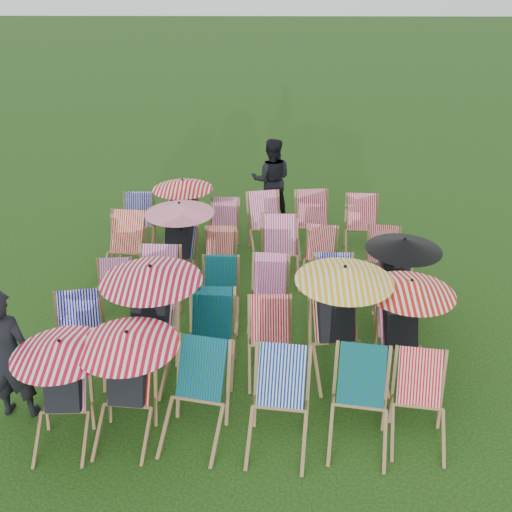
{
  "coord_description": "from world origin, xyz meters",
  "views": [
    {
      "loc": [
        0.23,
        -6.87,
        4.67
      ],
      "look_at": [
        0.11,
        0.35,
        0.9
      ],
      "focal_mm": 40.0,
      "sensor_mm": 36.0,
      "label": 1
    }
  ],
  "objects_px": {
    "person_left": "(7,355)",
    "person_rear": "(271,180)",
    "deckchair_5": "(420,405)",
    "deckchair_29": "(362,227)",
    "deckchair_0": "(61,391)"
  },
  "relations": [
    {
      "from": "person_left",
      "to": "person_rear",
      "type": "height_order",
      "value": "person_rear"
    },
    {
      "from": "deckchair_5",
      "to": "deckchair_29",
      "type": "distance_m",
      "value": 4.49
    },
    {
      "from": "deckchair_29",
      "to": "person_rear",
      "type": "bearing_deg",
      "value": 141.35
    },
    {
      "from": "deckchair_0",
      "to": "person_rear",
      "type": "relative_size",
      "value": 0.74
    },
    {
      "from": "deckchair_0",
      "to": "deckchair_29",
      "type": "distance_m",
      "value": 5.96
    },
    {
      "from": "deckchair_29",
      "to": "person_rear",
      "type": "height_order",
      "value": "person_rear"
    },
    {
      "from": "deckchair_0",
      "to": "deckchair_29",
      "type": "xyz_separation_m",
      "value": [
        3.85,
        4.56,
        -0.17
      ]
    },
    {
      "from": "deckchair_5",
      "to": "person_rear",
      "type": "distance_m",
      "value": 6.14
    },
    {
      "from": "person_rear",
      "to": "deckchair_29",
      "type": "bearing_deg",
      "value": 139.76
    },
    {
      "from": "deckchair_5",
      "to": "person_left",
      "type": "height_order",
      "value": "person_left"
    },
    {
      "from": "deckchair_0",
      "to": "person_left",
      "type": "xyz_separation_m",
      "value": [
        -0.69,
        0.37,
        0.18
      ]
    },
    {
      "from": "person_left",
      "to": "person_rear",
      "type": "distance_m",
      "value": 6.34
    },
    {
      "from": "deckchair_0",
      "to": "deckchair_29",
      "type": "height_order",
      "value": "deckchair_0"
    },
    {
      "from": "deckchair_0",
      "to": "deckchair_29",
      "type": "bearing_deg",
      "value": 47.44
    },
    {
      "from": "deckchair_0",
      "to": "deckchair_5",
      "type": "bearing_deg",
      "value": -1.39
    }
  ]
}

